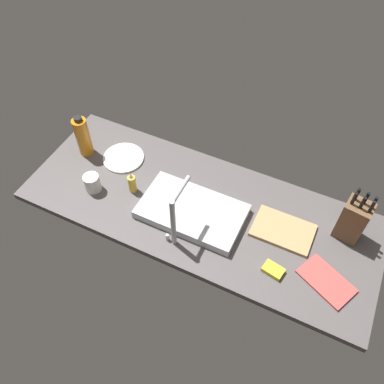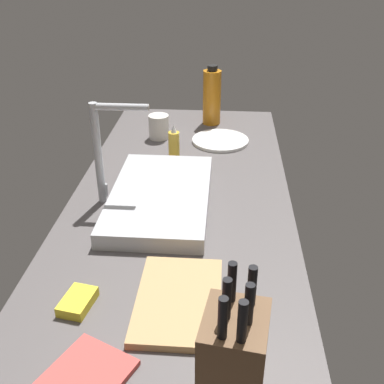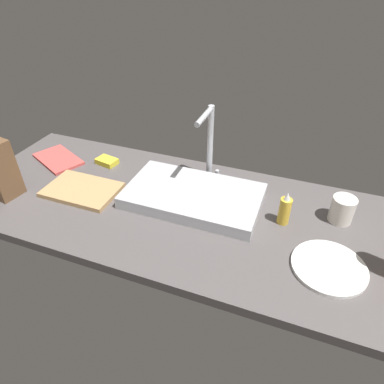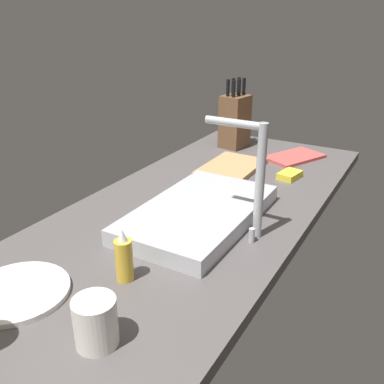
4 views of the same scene
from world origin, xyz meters
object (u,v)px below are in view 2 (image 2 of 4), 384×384
knife_block (233,369)px  dish_sponge (78,302)px  coffee_mug (159,127)px  dinner_plate (220,140)px  soap_bottle (174,144)px  sink_basin (160,197)px  water_bottle (212,97)px  faucet (104,145)px  cutting_board (179,300)px

knife_block → dish_sponge: size_ratio=3.26×
coffee_mug → knife_block: bearing=-166.7°
knife_block → dinner_plate: (119.16, 4.18, -11.07)cm
dinner_plate → dish_sponge: dish_sponge is taller
soap_bottle → coffee_mug: bearing=23.7°
sink_basin → dinner_plate: bearing=-18.9°
knife_block → soap_bottle: (103.10, 20.67, -6.23)cm
knife_block → sink_basin: bearing=25.6°
soap_bottle → water_bottle: water_bottle is taller
faucet → dish_sponge: 49.10cm
soap_bottle → coffee_mug: 20.14cm
faucet → knife_block: size_ratio=1.06×
soap_bottle → cutting_board: bearing=-173.0°
knife_block → cutting_board: (26.95, 11.38, -10.77)cm
dinner_plate → coffee_mug: bearing=84.5°
sink_basin → cutting_board: sink_basin is taller
dinner_plate → dish_sponge: (-94.74, 29.09, 0.60)cm
water_bottle → coffee_mug: 28.16cm
cutting_board → soap_bottle: bearing=7.0°
faucet → soap_bottle: faucet is taller
sink_basin → dish_sponge: size_ratio=5.56×
soap_bottle → coffee_mug: soap_bottle is taller
sink_basin → cutting_board: 43.89cm
water_bottle → knife_block: bearing=-176.5°
cutting_board → water_bottle: size_ratio=1.13×
knife_block → cutting_board: 31.17cm
knife_block → coffee_mug: 125.08cm
coffee_mug → dish_sponge: size_ratio=1.05×
sink_basin → coffee_mug: size_ratio=5.29×
water_bottle → dish_sponge: water_bottle is taller
sink_basin → faucet: (0.48, 15.91, 16.24)cm
coffee_mug → dish_sponge: coffee_mug is taller
knife_block → dinner_plate: bearing=10.7°
cutting_board → dish_sponge: dish_sponge is taller
sink_basin → soap_bottle: (33.39, -0.48, 3.11)cm
sink_basin → soap_bottle: 33.54cm
sink_basin → dinner_plate: (49.45, -16.97, -1.73)cm
dinner_plate → sink_basin: bearing=161.1°
cutting_board → soap_bottle: soap_bottle is taller
cutting_board → dinner_plate: 92.49cm
cutting_board → dinner_plate: size_ratio=1.27×
sink_basin → knife_block: knife_block is taller
dish_sponge → knife_block: bearing=-126.3°
sink_basin → cutting_board: size_ratio=1.78×
knife_block → soap_bottle: 105.34cm
dish_sponge → coffee_mug: bearing=-2.7°
soap_bottle → knife_block: bearing=-168.7°
water_bottle → dish_sponge: 118.52cm
sink_basin → dish_sponge: bearing=165.0°
water_bottle → dinner_plate: size_ratio=1.12×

